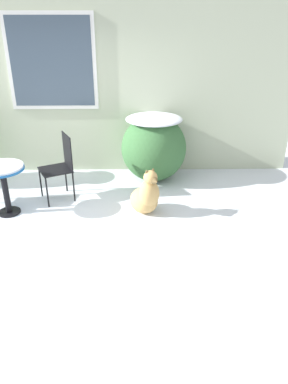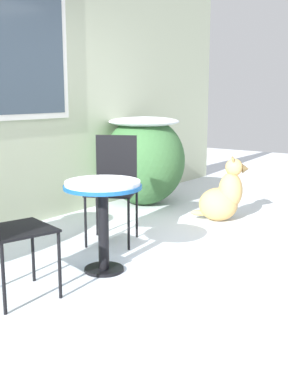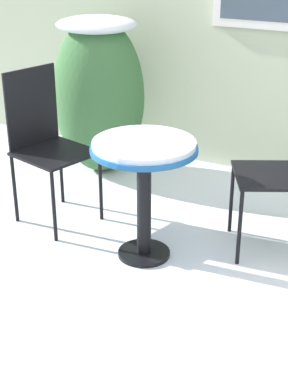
% 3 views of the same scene
% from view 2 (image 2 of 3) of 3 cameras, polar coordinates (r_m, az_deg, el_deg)
% --- Properties ---
extents(ground_plane, '(16.00, 16.00, 0.00)m').
position_cam_2_polar(ground_plane, '(4.12, 6.81, -8.50)').
color(ground_plane, silver).
extents(house_wall, '(8.00, 0.10, 3.25)m').
position_cam_2_polar(house_wall, '(5.31, -14.51, 13.69)').
color(house_wall, '#B2BC9E').
rests_on(house_wall, ground_plane).
extents(shrub_middle, '(1.09, 1.03, 1.13)m').
position_cam_2_polar(shrub_middle, '(6.19, 0.02, 4.02)').
color(shrub_middle, '#386638').
rests_on(shrub_middle, ground_plane).
extents(patio_table, '(0.62, 0.62, 0.74)m').
position_cam_2_polar(patio_table, '(3.80, -4.89, -0.87)').
color(patio_table, black).
rests_on(patio_table, ground_plane).
extents(patio_chair_near_table, '(0.59, 0.59, 1.02)m').
position_cam_2_polar(patio_chair_near_table, '(4.64, -3.61, 1.03)').
color(patio_chair_near_table, black).
rests_on(patio_chair_near_table, ground_plane).
extents(patio_chair_far_side, '(0.54, 0.54, 1.02)m').
position_cam_2_polar(patio_chair_far_side, '(3.38, -16.16, -3.36)').
color(patio_chair_far_side, black).
rests_on(patio_chair_far_side, ground_plane).
extents(dog, '(0.57, 0.59, 0.73)m').
position_cam_2_polar(dog, '(5.48, 9.36, -0.62)').
color(dog, tan).
rests_on(dog, ground_plane).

